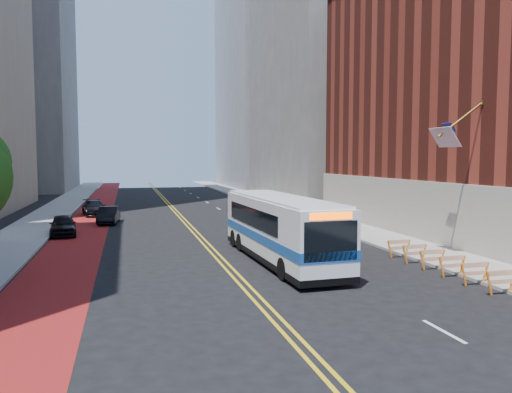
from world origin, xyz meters
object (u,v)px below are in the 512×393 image
Objects in this scene: car_a at (63,225)px; car_b at (109,215)px; transit_bus at (279,228)px; car_c at (94,208)px.

car_a reaches higher than car_b.
transit_bus is at bearing -51.22° from car_a.
car_c is at bearing 77.62° from car_a.
car_c is (-10.88, 24.98, -1.08)m from transit_bus.
transit_bus is at bearing -57.66° from car_b.
car_c is at bearing 111.48° from transit_bus.
transit_bus is 27.27m from car_c.
car_a is 12.69m from car_c.
car_c is at bearing 108.18° from car_b.
car_a is at bearing 132.76° from transit_bus.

